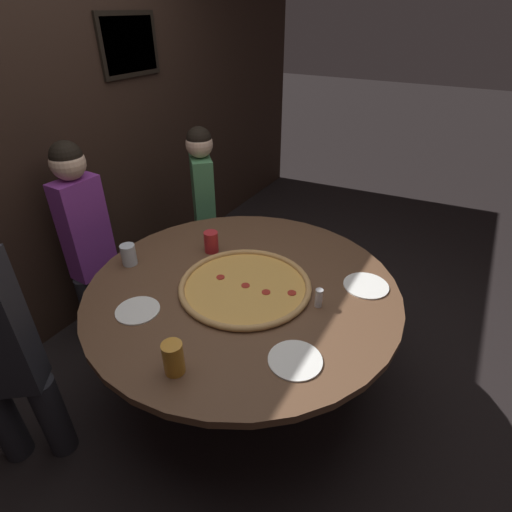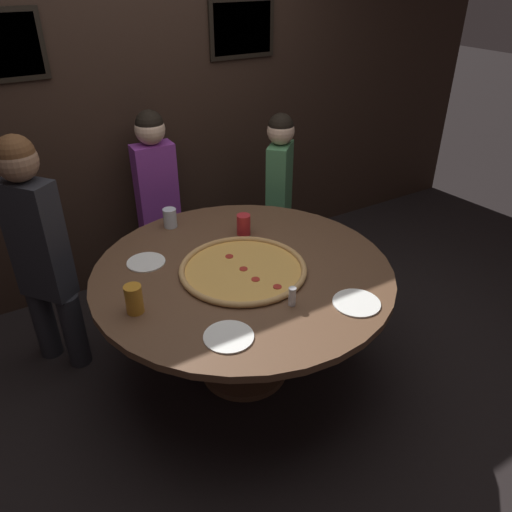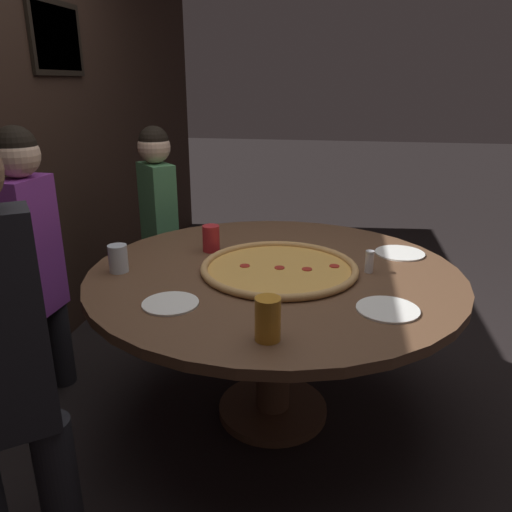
% 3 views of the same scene
% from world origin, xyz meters
% --- Properties ---
extents(ground_plane, '(24.00, 24.00, 0.00)m').
position_xyz_m(ground_plane, '(0.00, 0.00, 0.00)').
color(ground_plane, black).
extents(back_wall, '(6.40, 0.08, 2.60)m').
position_xyz_m(back_wall, '(0.00, 1.41, 1.30)').
color(back_wall, black).
rests_on(back_wall, ground_plane).
extents(dining_table, '(1.62, 1.62, 0.74)m').
position_xyz_m(dining_table, '(0.00, 0.00, 0.61)').
color(dining_table, brown).
rests_on(dining_table, ground_plane).
extents(giant_pizza, '(0.68, 0.68, 0.03)m').
position_xyz_m(giant_pizza, '(-0.01, -0.02, 0.75)').
color(giant_pizza, '#E5A84C').
rests_on(giant_pizza, dining_table).
extents(drink_cup_front_edge, '(0.08, 0.08, 0.13)m').
position_xyz_m(drink_cup_front_edge, '(0.20, 0.34, 0.80)').
color(drink_cup_front_edge, '#B22328').
rests_on(drink_cup_front_edge, dining_table).
extents(drink_cup_far_right, '(0.08, 0.08, 0.14)m').
position_xyz_m(drink_cup_far_right, '(-0.62, -0.06, 0.81)').
color(drink_cup_far_right, '#BC7A23').
rests_on(drink_cup_far_right, dining_table).
extents(drink_cup_near_right, '(0.08, 0.08, 0.12)m').
position_xyz_m(drink_cup_near_right, '(-0.14, 0.66, 0.80)').
color(drink_cup_near_right, silver).
rests_on(drink_cup_near_right, dining_table).
extents(white_plate_right_side, '(0.21, 0.21, 0.01)m').
position_xyz_m(white_plate_right_side, '(-0.42, 0.33, 0.74)').
color(white_plate_right_side, white).
rests_on(white_plate_right_side, dining_table).
extents(white_plate_far_back, '(0.23, 0.23, 0.01)m').
position_xyz_m(white_plate_far_back, '(-0.34, -0.46, 0.74)').
color(white_plate_far_back, white).
rests_on(white_plate_far_back, dining_table).
extents(white_plate_beside_cup, '(0.23, 0.23, 0.01)m').
position_xyz_m(white_plate_beside_cup, '(0.31, -0.56, 0.74)').
color(white_plate_beside_cup, white).
rests_on(white_plate_beside_cup, dining_table).
extents(condiment_shaker, '(0.04, 0.04, 0.10)m').
position_xyz_m(condiment_shaker, '(0.04, -0.40, 0.79)').
color(condiment_shaker, silver).
rests_on(condiment_shaker, dining_table).
extents(diner_side_right, '(0.34, 0.20, 1.34)m').
position_xyz_m(diner_side_right, '(-0.04, 1.14, 0.76)').
color(diner_side_right, '#232328').
rests_on(diner_side_right, ground_plane).
extents(diner_side_left, '(0.32, 0.36, 1.44)m').
position_xyz_m(diner_side_left, '(-0.90, 0.69, 0.82)').
color(diner_side_left, '#232328').
rests_on(diner_side_left, ground_plane).
extents(diner_far_right, '(0.31, 0.30, 1.28)m').
position_xyz_m(diner_far_right, '(0.78, 0.83, 0.73)').
color(diner_far_right, '#232328').
rests_on(diner_far_right, ground_plane).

